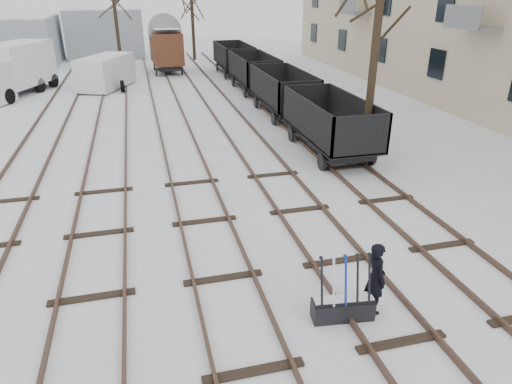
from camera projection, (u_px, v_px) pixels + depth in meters
The scene contains 15 objects.
ground at pixel (223, 279), 10.95m from camera, with size 120.00×120.00×0.00m, color white.
tracks at pixel (173, 124), 22.98m from camera, with size 13.90×52.00×0.16m.
shed_right at pixel (106, 33), 44.39m from camera, with size 7.00×6.00×4.50m.
ground_frame at pixel (343, 307), 9.56m from camera, with size 1.34×0.57×1.49m.
worker at pixel (376, 278), 9.60m from camera, with size 0.60×0.39×1.64m, color black.
freight_wagon_a at pixel (329, 132), 18.93m from camera, with size 2.27×5.67×2.32m.
freight_wagon_b at pixel (283, 98), 24.57m from camera, with size 2.27×5.67×2.32m.
freight_wagon_c at pixel (254, 77), 30.21m from camera, with size 2.27×5.67×2.32m.
freight_wagon_d at pixel (234, 63), 35.86m from camera, with size 2.27×5.67×2.32m.
box_van_wagon at pixel (166, 46), 36.18m from camera, with size 2.60×4.66×3.48m.
lorry at pixel (13, 69), 28.68m from camera, with size 3.91×7.25×3.15m.
panel_van at pixel (106, 72), 30.84m from camera, with size 3.89×5.29×2.14m.
tree_near at pixel (373, 67), 16.59m from camera, with size 0.30×0.30×7.49m, color black.
tree_far_left at pixel (117, 26), 38.61m from camera, with size 0.30×0.30×6.63m, color black.
tree_far_right at pixel (193, 26), 42.09m from camera, with size 0.30×0.30×6.05m, color black.
Camera 1 is at (-1.51, -9.02, 6.43)m, focal length 32.00 mm.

